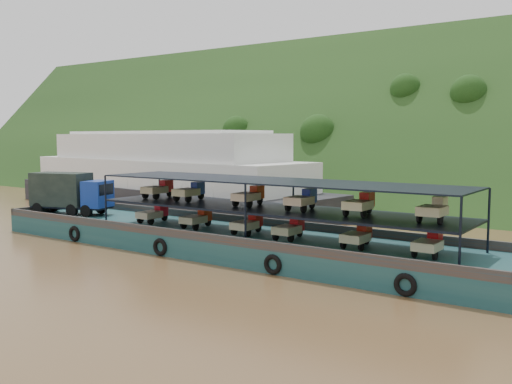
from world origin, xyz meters
The scene contains 4 objects.
ground centered at (0.00, 0.00, 0.00)m, with size 160.00×160.00×0.00m, color brown.
hillside centered at (0.00, 36.00, 0.00)m, with size 140.00×28.00×28.00m, color #1B3714.
cargo_barge centered at (-1.88, -2.00, 1.08)m, with size 35.09×7.18×4.54m.
passenger_ferry centered at (-18.67, 10.84, 3.29)m, with size 38.28×13.25×7.59m.
Camera 1 is at (20.84, -29.34, 7.05)m, focal length 40.00 mm.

